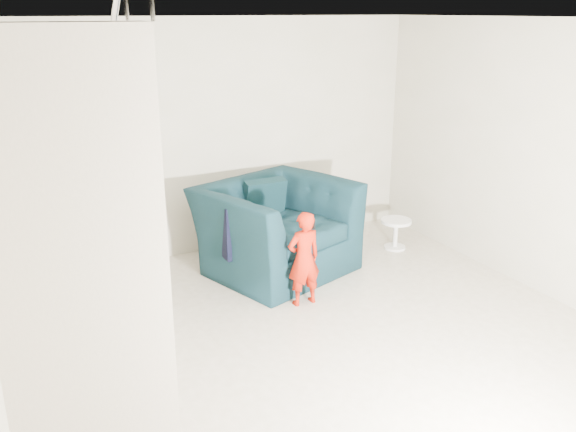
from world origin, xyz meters
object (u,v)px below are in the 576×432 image
object	(u,v)px
armchair	(277,228)
staircase	(65,271)
toddler	(304,259)
side_table	(396,229)

from	to	relation	value
armchair	staircase	world-z (taller)	staircase
toddler	staircase	world-z (taller)	staircase
toddler	side_table	xyz separation A→B (m)	(1.69, 0.80, -0.23)
toddler	staircase	distance (m)	2.29
toddler	side_table	bearing A→B (deg)	-156.19
armchair	toddler	world-z (taller)	armchair
armchair	staircase	size ratio (longest dim) A/B	0.42
staircase	toddler	bearing A→B (deg)	10.64
toddler	staircase	size ratio (longest dim) A/B	0.26
toddler	staircase	bearing A→B (deg)	9.15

